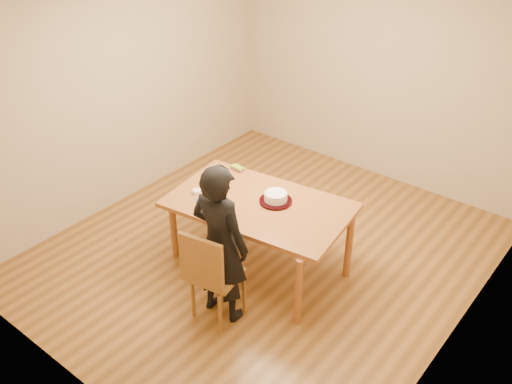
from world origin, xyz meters
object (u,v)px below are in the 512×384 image
Objects in this scene: dining_table at (259,205)px; person at (220,244)px; cake_plate at (276,201)px; cake at (276,197)px; dining_chair at (218,275)px.

person reaches higher than dining_table.
cake_plate is 0.84m from person.
person is at bearing -87.34° from cake_plate.
cake is at bearing -91.13° from person.
cake_plate is (-0.04, 0.89, 0.31)m from dining_chair.
dining_chair is at bearing 86.21° from person.
person is at bearing -86.11° from dining_table.
dining_chair is at bearing -87.47° from cake.
dining_chair is at bearing -86.77° from dining_table.
dining_table reaches higher than dining_chair.
cake is at bearing 82.75° from dining_chair.
person reaches higher than cake.
dining_chair is 1.72× the size of cake.
cake reaches higher than dining_table.
person is (0.04, -0.84, -0.04)m from cake.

